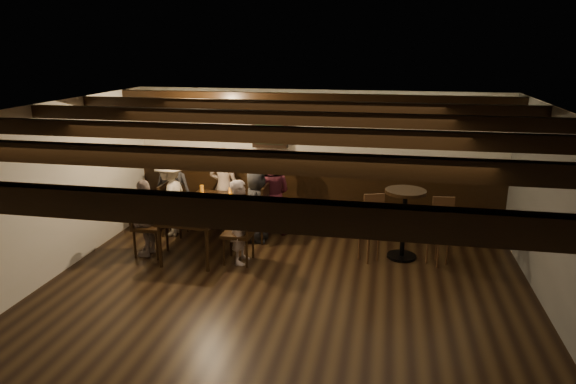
% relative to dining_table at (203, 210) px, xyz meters
% --- Properties ---
extents(room, '(7.00, 7.00, 7.00)m').
position_rel_dining_table_xyz_m(room, '(1.28, 0.21, 0.44)').
color(room, black).
rests_on(room, ground).
extents(dining_table, '(0.83, 1.84, 0.69)m').
position_rel_dining_table_xyz_m(dining_table, '(0.00, 0.00, 0.00)').
color(dining_table, black).
rests_on(dining_table, floor).
extents(chair_left_near, '(0.40, 0.40, 0.87)m').
position_rel_dining_table_xyz_m(chair_left_near, '(-0.72, 0.45, -0.37)').
color(chair_left_near, black).
rests_on(chair_left_near, floor).
extents(chair_left_far, '(0.45, 0.45, 0.98)m').
position_rel_dining_table_xyz_m(chair_left_far, '(-0.72, -0.45, -0.33)').
color(chair_left_far, black).
rests_on(chair_left_far, floor).
extents(chair_right_near, '(0.43, 0.43, 0.94)m').
position_rel_dining_table_xyz_m(chair_right_near, '(0.72, 0.45, -0.34)').
color(chair_right_near, black).
rests_on(chair_right_near, floor).
extents(chair_right_far, '(0.43, 0.43, 0.94)m').
position_rel_dining_table_xyz_m(chair_right_far, '(0.72, -0.45, -0.34)').
color(chair_right_far, black).
rests_on(chair_right_far, floor).
extents(person_bench_left, '(0.66, 0.43, 1.35)m').
position_rel_dining_table_xyz_m(person_bench_left, '(-0.90, 0.90, 0.04)').
color(person_bench_left, '#242427').
rests_on(person_bench_left, floor).
extents(person_bench_centre, '(0.52, 0.34, 1.44)m').
position_rel_dining_table_xyz_m(person_bench_centre, '(0.00, 1.05, 0.09)').
color(person_bench_centre, gray).
rests_on(person_bench_centre, floor).
extents(person_bench_right, '(0.67, 0.53, 1.38)m').
position_rel_dining_table_xyz_m(person_bench_right, '(0.90, 0.90, 0.06)').
color(person_bench_right, '#571D2C').
rests_on(person_bench_right, floor).
extents(person_left_near, '(0.49, 0.86, 1.32)m').
position_rel_dining_table_xyz_m(person_left_near, '(-0.75, 0.45, 0.03)').
color(person_left_near, '#B2A996').
rests_on(person_left_near, floor).
extents(person_left_far, '(0.29, 0.70, 1.20)m').
position_rel_dining_table_xyz_m(person_left_far, '(-0.75, -0.45, -0.03)').
color(person_left_far, gray).
rests_on(person_left_far, floor).
extents(person_right_near, '(0.39, 0.60, 1.23)m').
position_rel_dining_table_xyz_m(person_right_near, '(0.75, 0.45, -0.02)').
color(person_right_near, black).
rests_on(person_right_near, floor).
extents(person_right_far, '(0.30, 0.46, 1.27)m').
position_rel_dining_table_xyz_m(person_right_far, '(0.75, -0.45, 0.00)').
color(person_right_far, gray).
rests_on(person_right_far, floor).
extents(pint_a, '(0.07, 0.07, 0.14)m').
position_rel_dining_table_xyz_m(pint_a, '(-0.28, 0.70, 0.13)').
color(pint_a, '#BF7219').
rests_on(pint_a, dining_table).
extents(pint_b, '(0.07, 0.07, 0.14)m').
position_rel_dining_table_xyz_m(pint_b, '(0.25, 0.65, 0.13)').
color(pint_b, '#BF7219').
rests_on(pint_b, dining_table).
extents(pint_c, '(0.07, 0.07, 0.14)m').
position_rel_dining_table_xyz_m(pint_c, '(-0.30, 0.10, 0.13)').
color(pint_c, '#BF7219').
rests_on(pint_c, dining_table).
extents(pint_d, '(0.07, 0.07, 0.14)m').
position_rel_dining_table_xyz_m(pint_d, '(0.30, 0.20, 0.13)').
color(pint_d, silver).
rests_on(pint_d, dining_table).
extents(pint_e, '(0.07, 0.07, 0.14)m').
position_rel_dining_table_xyz_m(pint_e, '(-0.22, -0.45, 0.13)').
color(pint_e, '#BF7219').
rests_on(pint_e, dining_table).
extents(pint_f, '(0.07, 0.07, 0.14)m').
position_rel_dining_table_xyz_m(pint_f, '(0.20, -0.55, 0.13)').
color(pint_f, silver).
rests_on(pint_f, dining_table).
extents(pint_g, '(0.07, 0.07, 0.14)m').
position_rel_dining_table_xyz_m(pint_g, '(0.05, -0.80, 0.13)').
color(pint_g, '#BF7219').
rests_on(pint_g, dining_table).
extents(plate_near, '(0.24, 0.24, 0.01)m').
position_rel_dining_table_xyz_m(plate_near, '(-0.15, -0.70, 0.06)').
color(plate_near, white).
rests_on(plate_near, dining_table).
extents(plate_far, '(0.24, 0.24, 0.01)m').
position_rel_dining_table_xyz_m(plate_far, '(0.18, -0.30, 0.06)').
color(plate_far, white).
rests_on(plate_far, dining_table).
extents(condiment_caddy, '(0.15, 0.10, 0.12)m').
position_rel_dining_table_xyz_m(condiment_caddy, '(-0.00, -0.05, 0.12)').
color(condiment_caddy, black).
rests_on(condiment_caddy, dining_table).
extents(candle, '(0.05, 0.05, 0.05)m').
position_rel_dining_table_xyz_m(candle, '(0.12, 0.30, 0.08)').
color(candle, beige).
rests_on(candle, dining_table).
extents(high_top_table, '(0.60, 0.60, 1.07)m').
position_rel_dining_table_xyz_m(high_top_table, '(3.10, 0.18, 0.07)').
color(high_top_table, black).
rests_on(high_top_table, floor).
extents(bar_stool_left, '(0.37, 0.39, 1.09)m').
position_rel_dining_table_xyz_m(bar_stool_left, '(2.60, -0.03, -0.23)').
color(bar_stool_left, '#311E0F').
rests_on(bar_stool_left, floor).
extents(bar_stool_right, '(0.34, 0.36, 1.09)m').
position_rel_dining_table_xyz_m(bar_stool_right, '(3.60, 0.02, -0.23)').
color(bar_stool_right, '#311E0F').
rests_on(bar_stool_right, floor).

